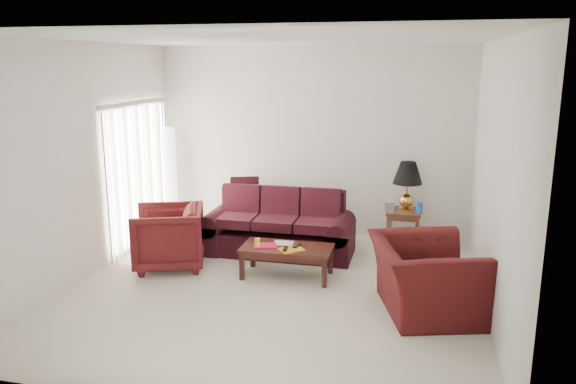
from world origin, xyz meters
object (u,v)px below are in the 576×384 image
object	(u,v)px
coffee_table	(287,262)
sofa	(277,224)
end_table	(403,228)
armchair_left	(168,237)
floor_lamp	(170,179)
armchair_right	(425,277)

from	to	relation	value
coffee_table	sofa	bearing A→B (deg)	114.30
end_table	coffee_table	size ratio (longest dim) A/B	0.48
sofa	armchair_left	distance (m)	1.58
end_table	floor_lamp	size ratio (longest dim) A/B	0.32
armchair_right	coffee_table	distance (m)	1.88
sofa	end_table	size ratio (longest dim) A/B	3.93
end_table	sofa	bearing A→B (deg)	-156.87
end_table	coffee_table	xyz separation A→B (m)	(-1.43, -1.64, -0.07)
sofa	coffee_table	size ratio (longest dim) A/B	1.87
armchair_left	armchair_right	size ratio (longest dim) A/B	0.74
sofa	coffee_table	xyz separation A→B (m)	(0.35, -0.88, -0.24)
end_table	armchair_left	xyz separation A→B (m)	(-3.08, -1.65, 0.14)
floor_lamp	armchair_right	xyz separation A→B (m)	(4.12, -2.32, -0.46)
end_table	coffee_table	distance (m)	2.17
end_table	armchair_right	size ratio (longest dim) A/B	0.45
armchair_left	coffee_table	distance (m)	1.67
sofa	floor_lamp	bearing A→B (deg)	159.14
armchair_left	coffee_table	size ratio (longest dim) A/B	0.79
end_table	armchair_right	world-z (taller)	armchair_right
floor_lamp	armchair_right	size ratio (longest dim) A/B	1.39
end_table	floor_lamp	distance (m)	3.86
armchair_left	armchair_right	xyz separation A→B (m)	(3.39, -0.66, -0.02)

